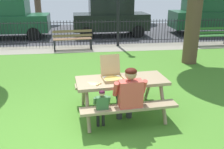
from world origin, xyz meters
name	(u,v)px	position (x,y,z in m)	size (l,w,h in m)	color
ground	(67,98)	(0.00, 1.73, -0.01)	(28.00, 11.46, 0.02)	#467D28
cobblestone_walkway	(72,49)	(0.00, 6.76, 0.00)	(28.00, 1.40, 0.01)	gray
street_asphalt	(74,33)	(0.00, 10.77, -0.01)	(28.00, 6.63, 0.01)	#38383D
picnic_table_foreground	(121,87)	(1.16, 0.80, 0.60)	(1.92, 1.62, 0.79)	#988161
pizza_box_open	(112,74)	(0.98, 0.86, 0.86)	(0.46, 0.51, 0.45)	tan
pizza_slice_on_table	(95,83)	(0.61, 0.62, 0.78)	(0.28, 0.26, 0.02)	#F0D67B
adult_at_table	(129,94)	(1.22, 0.30, 0.66)	(0.63, 0.61, 1.19)	#323232
child_at_table	(102,105)	(0.71, 0.22, 0.50)	(0.31, 0.31, 0.82)	black
iron_fence_streetside	(72,33)	(0.00, 7.46, 0.57)	(22.75, 0.03, 1.11)	black
park_bench_center	(73,40)	(0.03, 6.62, 0.42)	(1.63, 0.59, 0.85)	brown
park_bench_right	(212,36)	(6.21, 6.62, 0.42)	(1.61, 0.50, 0.85)	#30662D
parked_car_left	(4,18)	(-3.47, 9.60, 1.01)	(4.43, 1.98, 1.94)	#1A5031
parked_car_center	(111,17)	(1.98, 9.60, 1.01)	(3.96, 1.94, 1.98)	black
parked_car_right	(213,14)	(7.74, 9.60, 1.10)	(4.69, 2.14, 2.08)	#19492A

